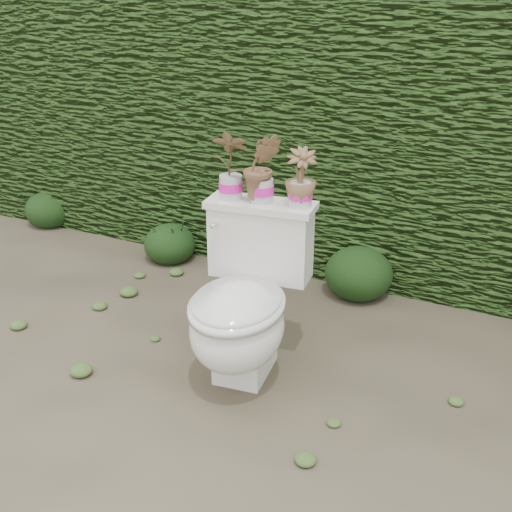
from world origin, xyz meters
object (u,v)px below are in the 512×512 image
at_px(potted_plant_right, 301,179).
at_px(potted_plant_left, 230,166).
at_px(toilet, 243,307).
at_px(potted_plant_center, 262,170).

bearing_deg(potted_plant_right, potted_plant_left, 153.66).
relative_size(toilet, potted_plant_left, 2.54).
distance_m(toilet, potted_plant_center, 0.62).
bearing_deg(potted_plant_center, potted_plant_right, -17.19).
height_order(potted_plant_left, potted_plant_center, potted_plant_left).
relative_size(potted_plant_left, potted_plant_right, 1.23).
relative_size(potted_plant_left, potted_plant_center, 1.02).
bearing_deg(potted_plant_left, toilet, 119.82).
bearing_deg(toilet, potted_plant_center, 89.16).
xyz_separation_m(potted_plant_center, potted_plant_right, (0.18, 0.02, -0.03)).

